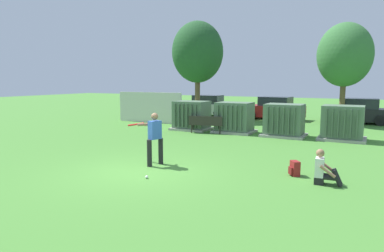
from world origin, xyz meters
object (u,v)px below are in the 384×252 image
(transformer_mid_west, at_px, (234,118))
(parked_car_leftmost, at_px, (207,106))
(seated_spectator, at_px, (323,171))
(backpack, at_px, (295,169))
(park_bench, at_px, (206,123))
(parked_car_right_of_center, at_px, (358,112))
(sports_ball, at_px, (147,177))
(batter, at_px, (154,136))
(parked_car_left_of_center, at_px, (274,109))
(transformer_mid_east, at_px, (284,121))
(transformer_east, at_px, (343,123))
(transformer_west, at_px, (192,116))

(transformer_mid_west, bearing_deg, parked_car_leftmost, 124.61)
(seated_spectator, relative_size, backpack, 2.19)
(park_bench, xyz_separation_m, parked_car_leftmost, (-3.80, 8.27, 0.22))
(park_bench, height_order, parked_car_right_of_center, parked_car_right_of_center)
(park_bench, distance_m, sports_ball, 8.77)
(parked_car_right_of_center, bearing_deg, batter, -109.71)
(parked_car_left_of_center, bearing_deg, park_bench, -100.67)
(batter, relative_size, parked_car_leftmost, 0.41)
(parked_car_leftmost, distance_m, parked_car_left_of_center, 5.34)
(batter, distance_m, parked_car_leftmost, 16.17)
(transformer_mid_east, xyz_separation_m, transformer_east, (2.67, 0.20, 0.00))
(parked_car_leftmost, height_order, parked_car_left_of_center, same)
(sports_ball, distance_m, backpack, 4.34)
(transformer_west, height_order, transformer_east, same)
(sports_ball, bearing_deg, transformer_east, 65.14)
(batter, relative_size, parked_car_left_of_center, 0.40)
(transformer_west, height_order, sports_ball, transformer_west)
(transformer_mid_west, bearing_deg, parked_car_right_of_center, 52.67)
(transformer_east, distance_m, parked_car_right_of_center, 7.41)
(parked_car_left_of_center, bearing_deg, parked_car_right_of_center, 3.58)
(transformer_east, height_order, backpack, transformer_east)
(seated_spectator, bearing_deg, parked_car_leftmost, 124.89)
(transformer_east, bearing_deg, park_bench, -170.56)
(parked_car_right_of_center, bearing_deg, sports_ball, -105.94)
(parked_car_leftmost, bearing_deg, transformer_east, -34.71)
(transformer_west, relative_size, transformer_mid_east, 1.00)
(transformer_west, xyz_separation_m, seated_spectator, (7.96, -7.61, -0.41))
(park_bench, xyz_separation_m, backpack, (5.81, -6.24, -0.32))
(transformer_mid_east, height_order, parked_car_left_of_center, same)
(transformer_mid_east, distance_m, backpack, 7.41)
(transformer_mid_east, bearing_deg, park_bench, -167.05)
(parked_car_leftmost, relative_size, parked_car_left_of_center, 0.99)
(seated_spectator, bearing_deg, batter, -176.78)
(seated_spectator, distance_m, parked_car_left_of_center, 15.75)
(sports_ball, bearing_deg, batter, 115.92)
(transformer_west, xyz_separation_m, sports_ball, (3.40, -9.36, -0.74))
(transformer_mid_east, height_order, batter, batter)
(transformer_west, height_order, transformer_mid_east, same)
(transformer_mid_east, height_order, transformer_east, same)
(transformer_mid_east, distance_m, seated_spectator, 8.14)
(park_bench, height_order, parked_car_leftmost, parked_car_leftmost)
(transformer_east, bearing_deg, batter, -122.37)
(transformer_west, height_order, parked_car_leftmost, same)
(parked_car_left_of_center, height_order, parked_car_right_of_center, same)
(transformer_mid_west, distance_m, transformer_east, 5.33)
(transformer_mid_east, bearing_deg, transformer_east, 4.20)
(transformer_mid_west, distance_m, batter, 8.01)
(transformer_mid_east, bearing_deg, seated_spectator, -70.03)
(transformer_east, height_order, parked_car_leftmost, same)
(batter, distance_m, parked_car_left_of_center, 15.19)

